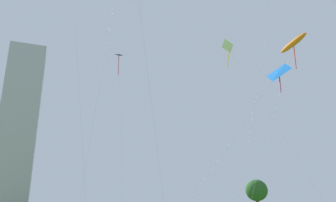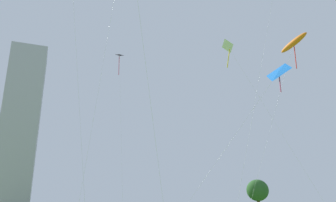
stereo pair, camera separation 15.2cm
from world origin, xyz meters
The scene contains 6 objects.
kite_flying_0 centered at (4.69, 11.01, 18.96)m, with size 9.85×3.18×19.85m.
kite_flying_4 centered at (6.16, 3.38, 13.14)m, with size 10.36×5.51×14.12m.
kite_flying_5 centered at (-7.20, 24.34, 23.23)m, with size 1.86×5.07×24.25m.
kite_flying_8 centered at (12.50, 10.87, 20.35)m, with size 7.82×4.30×21.01m.
park_tree_1 centered at (19.23, 39.73, 5.59)m, with size 4.02×4.02×7.60m.
distant_highrise_0 centered at (-47.45, 131.83, 36.34)m, with size 15.00×19.30×72.69m, color #A8A8AD.
Camera 1 is at (-7.73, -21.97, 1.70)m, focal length 36.79 mm.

